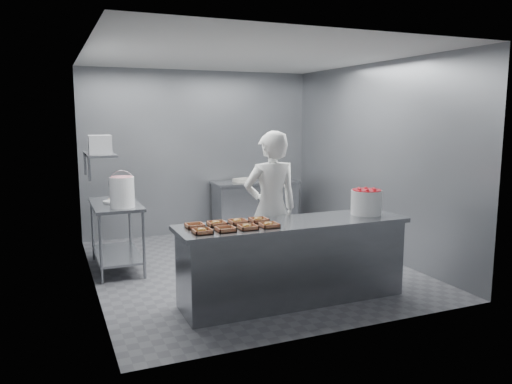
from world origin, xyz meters
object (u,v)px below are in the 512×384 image
(service_counter, at_px, (293,261))
(glaze_bucket, at_px, (122,191))
(tray_4, at_px, (195,226))
(tray_7, at_px, (259,220))
(back_counter, at_px, (255,206))
(tray_2, at_px, (247,227))
(tray_0, at_px, (202,231))
(tray_1, at_px, (225,229))
(prep_table, at_px, (116,226))
(worker, at_px, (271,209))
(tray_3, at_px, (269,225))
(strawberry_tub, at_px, (366,201))
(appliance, at_px, (100,144))
(tray_6, at_px, (238,222))
(tray_5, at_px, (217,223))

(service_counter, height_order, glaze_bucket, glaze_bucket)
(glaze_bucket, bearing_deg, service_counter, -44.83)
(tray_4, distance_m, tray_7, 0.72)
(back_counter, xyz_separation_m, tray_2, (-1.50, -3.39, 0.47))
(tray_2, xyz_separation_m, tray_4, (-0.48, 0.27, -0.00))
(tray_0, xyz_separation_m, tray_1, (0.24, 0.00, -0.00))
(tray_4, bearing_deg, tray_7, -0.00)
(prep_table, xyz_separation_m, back_counter, (2.55, 1.30, -0.14))
(tray_1, relative_size, worker, 0.10)
(service_counter, xyz_separation_m, tray_3, (-0.36, -0.14, 0.47))
(tray_0, bearing_deg, tray_4, 89.36)
(tray_0, distance_m, tray_1, 0.24)
(service_counter, xyz_separation_m, tray_1, (-0.84, -0.14, 0.47))
(tray_1, height_order, worker, worker)
(service_counter, distance_m, glaze_bucket, 2.35)
(back_counter, bearing_deg, prep_table, -152.99)
(tray_1, distance_m, strawberry_tub, 1.81)
(tray_7, distance_m, appliance, 2.36)
(tray_0, relative_size, tray_2, 1.00)
(strawberry_tub, bearing_deg, appliance, 147.11)
(tray_2, bearing_deg, strawberry_tub, 6.00)
(prep_table, relative_size, back_counter, 0.80)
(tray_1, xyz_separation_m, tray_3, (0.48, -0.00, 0.00))
(prep_table, bearing_deg, strawberry_tub, -36.35)
(tray_0, xyz_separation_m, strawberry_tub, (2.04, 0.16, 0.13))
(tray_7, bearing_deg, tray_6, 180.00)
(tray_4, height_order, tray_6, tray_6)
(tray_4, bearing_deg, appliance, 113.76)
(tray_3, distance_m, tray_5, 0.55)
(tray_0, height_order, glaze_bucket, glaze_bucket)
(tray_0, relative_size, tray_7, 1.00)
(tray_3, relative_size, tray_7, 1.00)
(tray_3, bearing_deg, tray_2, 180.00)
(prep_table, distance_m, appliance, 1.11)
(back_counter, height_order, tray_4, tray_4)
(worker, bearing_deg, tray_7, 53.39)
(tray_6, bearing_deg, worker, 37.79)
(tray_2, relative_size, tray_6, 1.00)
(service_counter, height_order, worker, worker)
(tray_5, bearing_deg, tray_6, 0.00)
(prep_table, bearing_deg, tray_0, -74.69)
(tray_7, xyz_separation_m, appliance, (-1.46, 1.69, 0.76))
(tray_6, height_order, appliance, appliance)
(service_counter, distance_m, tray_2, 0.77)
(back_counter, xyz_separation_m, appliance, (-2.72, -1.42, 1.23))
(tray_3, bearing_deg, tray_6, 131.34)
(tray_0, bearing_deg, tray_1, 0.00)
(tray_4, height_order, tray_5, tray_5)
(tray_5, height_order, tray_7, same)
(back_counter, xyz_separation_m, tray_7, (-1.26, -3.11, 0.47))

